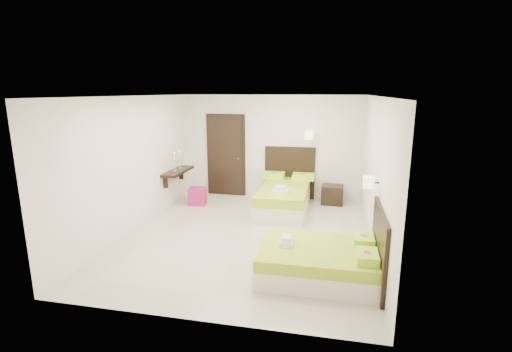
% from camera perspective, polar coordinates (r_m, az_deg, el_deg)
% --- Properties ---
extents(floor, '(5.50, 5.50, 0.00)m').
position_cam_1_polar(floor, '(7.16, -1.29, -9.11)').
color(floor, '#BFB29E').
rests_on(floor, ground).
extents(bed_single, '(1.27, 2.12, 1.75)m').
position_cam_1_polar(bed_single, '(8.64, 4.43, -2.98)').
color(bed_single, beige).
rests_on(bed_single, ground).
extents(bed_double, '(1.73, 1.47, 1.43)m').
position_cam_1_polar(bed_double, '(5.68, 10.40, -12.58)').
color(bed_double, beige).
rests_on(bed_double, ground).
extents(nightstand, '(0.53, 0.47, 0.46)m').
position_cam_1_polar(nightstand, '(9.21, 11.66, -2.81)').
color(nightstand, black).
rests_on(nightstand, ground).
extents(ottoman, '(0.47, 0.47, 0.40)m').
position_cam_1_polar(ottoman, '(9.11, -8.99, -3.07)').
color(ottoman, '#941357').
rests_on(ottoman, ground).
extents(door, '(1.02, 0.15, 2.14)m').
position_cam_1_polar(door, '(9.69, -4.63, 3.17)').
color(door, black).
rests_on(door, ground).
extents(console_shelf, '(0.35, 1.20, 0.78)m').
position_cam_1_polar(console_shelf, '(9.02, -11.97, 0.69)').
color(console_shelf, black).
rests_on(console_shelf, ground).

